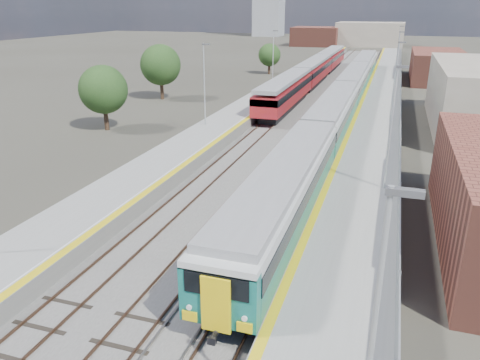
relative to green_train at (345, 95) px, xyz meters
The scene contains 11 objects.
ground 4.20m from the green_train, 115.15° to the left, with size 320.00×320.00×0.00m, color #47443A.
ballast_bed 7.18m from the green_train, 123.36° to the left, with size 10.50×155.00×0.06m, color #565451.
tracks 8.30m from the green_train, 113.15° to the left, with size 8.96×160.00×0.17m.
platform_right 7.05m from the green_train, 56.38° to the left, with size 4.70×155.00×8.52m.
platform_left 12.11m from the green_train, 151.68° to the left, with size 4.30×155.00×8.52m.
buildings 94.24m from the green_train, 102.06° to the left, with size 72.00×185.50×40.00m.
green_train is the anchor object (origin of this frame).
red_train 21.90m from the green_train, 108.64° to the left, with size 2.94×59.61×3.71m.
tree_a 26.00m from the green_train, 147.31° to the right, with size 4.71×4.71×6.38m.
tree_b 24.31m from the green_train, behind, with size 5.24×5.24×7.10m.
tree_c 35.01m from the green_train, 118.63° to the left, with size 3.99×3.99×5.41m.
Camera 1 is at (6.42, -6.51, 11.63)m, focal length 35.00 mm.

